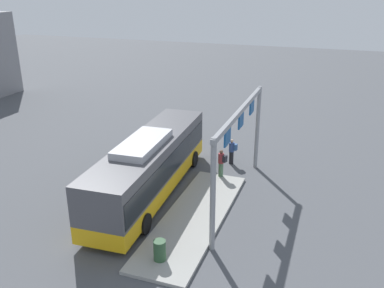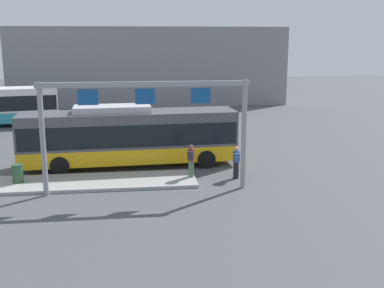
{
  "view_description": "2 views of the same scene",
  "coord_description": "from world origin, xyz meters",
  "px_view_note": "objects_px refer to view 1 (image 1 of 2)",
  "views": [
    {
      "loc": [
        -18.48,
        -9.04,
        10.84
      ],
      "look_at": [
        3.62,
        -1.08,
        1.74
      ],
      "focal_mm": 38.87,
      "sensor_mm": 36.0,
      "label": 1
    },
    {
      "loc": [
        0.18,
        -26.07,
        7.09
      ],
      "look_at": [
        3.37,
        -1.22,
        1.44
      ],
      "focal_mm": 44.23,
      "sensor_mm": 36.0,
      "label": 2
    }
  ],
  "objects_px": {
    "person_boarding": "(232,151)",
    "trash_bin": "(160,250)",
    "bus_main": "(150,163)",
    "person_waiting_near": "(221,162)"
  },
  "relations": [
    {
      "from": "bus_main",
      "to": "person_boarding",
      "type": "relative_size",
      "value": 7.2
    },
    {
      "from": "person_boarding",
      "to": "person_waiting_near",
      "type": "height_order",
      "value": "person_waiting_near"
    },
    {
      "from": "bus_main",
      "to": "trash_bin",
      "type": "relative_size",
      "value": 13.37
    },
    {
      "from": "trash_bin",
      "to": "person_waiting_near",
      "type": "bearing_deg",
      "value": -1.16
    },
    {
      "from": "person_boarding",
      "to": "person_waiting_near",
      "type": "bearing_deg",
      "value": 94.11
    },
    {
      "from": "person_waiting_near",
      "to": "trash_bin",
      "type": "height_order",
      "value": "person_waiting_near"
    },
    {
      "from": "bus_main",
      "to": "person_waiting_near",
      "type": "distance_m",
      "value": 4.45
    },
    {
      "from": "person_boarding",
      "to": "trash_bin",
      "type": "bearing_deg",
      "value": 93.8
    },
    {
      "from": "person_boarding",
      "to": "bus_main",
      "type": "bearing_deg",
      "value": 64.76
    },
    {
      "from": "person_boarding",
      "to": "trash_bin",
      "type": "relative_size",
      "value": 1.86
    }
  ]
}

